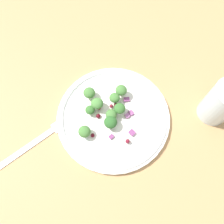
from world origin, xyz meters
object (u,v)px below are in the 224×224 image
broccoli_floret_1 (90,110)px  fork (36,142)px  plate (112,115)px  broccoli_floret_2 (121,90)px  water_glass (221,103)px  broccoli_floret_0 (112,121)px

broccoli_floret_1 → fork: size_ratio=0.11×
plate → broccoli_floret_2: bearing=32.8°
plate → water_glass: 22.87cm
broccoli_floret_1 → broccoli_floret_2: (7.98, -0.23, 0.81)cm
broccoli_floret_0 → water_glass: bearing=-26.0°
fork → water_glass: 39.71cm
broccoli_floret_0 → water_glass: (20.37, -9.95, 2.04)cm
broccoli_floret_0 → water_glass: size_ratio=0.27×
water_glass → broccoli_floret_0: bearing=154.0°
plate → broccoli_floret_2: (4.35, 2.80, 2.65)cm
broccoli_floret_0 → broccoli_floret_1: broccoli_floret_0 is taller
broccoli_floret_0 → fork: bearing=158.0°
broccoli_floret_0 → plate: bearing=55.8°
broccoli_floret_1 → water_glass: water_glass is taller
plate → broccoli_floret_1: size_ratio=12.00×
broccoli_floret_0 → fork: (-15.54, 6.29, -2.85)cm
water_glass → broccoli_floret_1: bearing=146.8°
broccoli_floret_1 → fork: bearing=174.0°
plate → broccoli_floret_2: broccoli_floret_2 is taller
broccoli_floret_2 → plate: bearing=-147.2°
fork → broccoli_floret_0: bearing=-22.0°
plate → broccoli_floret_1: bearing=140.1°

